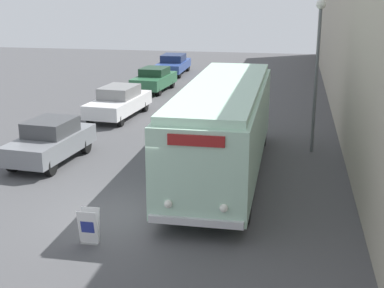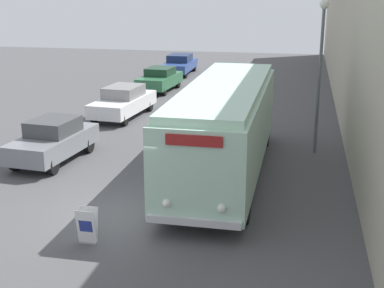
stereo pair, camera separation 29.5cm
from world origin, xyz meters
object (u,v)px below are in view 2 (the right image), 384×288
object	(u,v)px
sign_board	(87,226)
parked_car_distant	(180,64)
parked_car_mid	(123,101)
streetlamp	(321,55)
vintage_bus	(225,125)
parked_car_far	(160,79)
parked_car_near	(53,140)

from	to	relation	value
sign_board	parked_car_distant	world-z (taller)	parked_car_distant
parked_car_mid	sign_board	bearing A→B (deg)	-69.80
streetlamp	sign_board	bearing A→B (deg)	-122.28
vintage_bus	streetlamp	distance (m)	5.04
parked_car_mid	parked_car_far	bearing A→B (deg)	95.41
parked_car_near	parked_car_distant	xyz separation A→B (m)	(-0.09, 21.19, -0.06)
streetlamp	parked_car_distant	xyz separation A→B (m)	(-9.73, 18.05, -3.11)
parked_car_mid	parked_car_distant	world-z (taller)	parked_car_mid
parked_car_near	parked_car_far	xyz separation A→B (m)	(0.22, 14.43, -0.06)
sign_board	parked_car_far	distance (m)	20.80
vintage_bus	parked_car_far	bearing A→B (deg)	113.25
streetlamp	parked_car_far	xyz separation A→B (m)	(-9.43, 11.29, -3.11)
streetlamp	parked_car_near	distance (m)	10.59
vintage_bus	sign_board	world-z (taller)	vintage_bus
vintage_bus	parked_car_near	xyz separation A→B (m)	(-6.51, 0.23, -0.99)
parked_car_far	parked_car_distant	distance (m)	6.77
parked_car_far	sign_board	bearing A→B (deg)	-75.40
parked_car_near	parked_car_distant	distance (m)	21.19
streetlamp	parked_car_near	bearing A→B (deg)	-161.97
sign_board	parked_car_distant	size ratio (longest dim) A/B	0.19
parked_car_near	parked_car_mid	xyz separation A→B (m)	(0.25, 7.30, -0.02)
vintage_bus	parked_car_mid	world-z (taller)	vintage_bus
vintage_bus	parked_car_far	distance (m)	15.98
vintage_bus	sign_board	size ratio (longest dim) A/B	11.33
sign_board	parked_car_near	xyz separation A→B (m)	(-3.84, 6.05, 0.36)
streetlamp	parked_car_distant	distance (m)	20.74
parked_car_near	parked_car_far	bearing A→B (deg)	94.21
parked_car_far	parked_car_distant	xyz separation A→B (m)	(-0.31, 6.76, 0.00)
parked_car_near	sign_board	bearing A→B (deg)	-52.52
parked_car_near	parked_car_mid	bearing A→B (deg)	93.12
sign_board	parked_car_near	bearing A→B (deg)	122.41
vintage_bus	parked_car_far	world-z (taller)	vintage_bus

